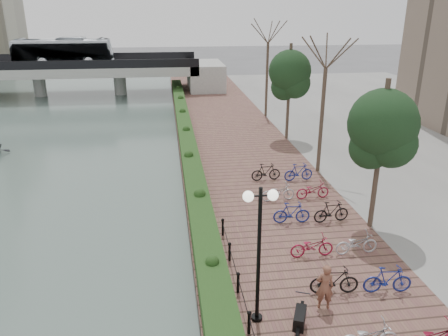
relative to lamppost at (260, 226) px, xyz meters
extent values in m
cube|color=brown|center=(2.24, 13.91, -3.49)|extent=(8.00, 75.00, 0.50)
cube|color=#203D16|center=(-1.16, 16.41, -2.94)|extent=(1.10, 56.00, 0.60)
cylinder|color=black|center=(-0.36, -0.59, -2.89)|extent=(0.10, 0.10, 0.70)
cylinder|color=black|center=(-0.36, 1.41, -2.89)|extent=(0.10, 0.10, 0.70)
cylinder|color=black|center=(-0.36, 3.41, -2.89)|extent=(0.10, 0.10, 0.70)
cylinder|color=black|center=(-0.36, 5.41, -2.89)|extent=(0.10, 0.10, 0.70)
cylinder|color=black|center=(0.00, 0.00, -1.02)|extent=(0.12, 0.12, 4.44)
cylinder|color=black|center=(0.00, 0.00, 0.95)|extent=(0.70, 0.06, 0.06)
sphere|color=white|center=(-0.35, 0.00, 0.95)|extent=(0.32, 0.32, 0.32)
sphere|color=white|center=(0.35, 0.00, 0.95)|extent=(0.32, 0.32, 0.32)
imported|color=brown|center=(2.24, 0.27, -2.45)|extent=(0.63, 0.47, 1.57)
imported|color=black|center=(2.84, 0.80, -2.74)|extent=(0.47, 1.66, 1.00)
imported|color=maroon|center=(2.84, 3.40, -2.79)|extent=(0.60, 1.71, 0.90)
imported|color=navy|center=(2.84, 6.00, -2.74)|extent=(0.47, 1.66, 1.00)
imported|color=silver|center=(2.84, 8.60, -2.79)|extent=(0.60, 1.71, 0.90)
imported|color=black|center=(2.84, 11.20, -2.74)|extent=(0.47, 1.66, 1.00)
imported|color=maroon|center=(4.64, -1.80, -2.79)|extent=(0.60, 1.71, 0.90)
imported|color=navy|center=(4.64, 0.80, -2.74)|extent=(0.47, 1.66, 1.00)
imported|color=silver|center=(4.64, 3.40, -2.79)|extent=(0.60, 1.71, 0.90)
imported|color=black|center=(4.64, 6.00, -2.74)|extent=(0.47, 1.66, 1.00)
imported|color=maroon|center=(4.64, 8.60, -2.79)|extent=(0.60, 1.71, 0.90)
imported|color=navy|center=(4.64, 11.20, -2.74)|extent=(0.47, 1.66, 1.00)
cube|color=#9C9C97|center=(-16.76, 41.41, -0.74)|extent=(36.00, 8.00, 1.00)
cube|color=black|center=(-16.76, 37.51, 0.21)|extent=(36.00, 0.15, 0.90)
cube|color=black|center=(-16.76, 45.31, 0.21)|extent=(36.00, 0.15, 0.90)
cylinder|color=#9C9C97|center=(-16.76, 41.41, -2.49)|extent=(1.40, 1.40, 2.50)
cylinder|color=#9C9C97|center=(-7.76, 41.41, -2.49)|extent=(1.40, 1.40, 2.50)
imported|color=white|center=(-13.72, 41.41, 1.26)|extent=(2.52, 10.77, 3.00)
camera|label=1|loc=(-2.48, -10.90, 5.89)|focal=35.00mm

